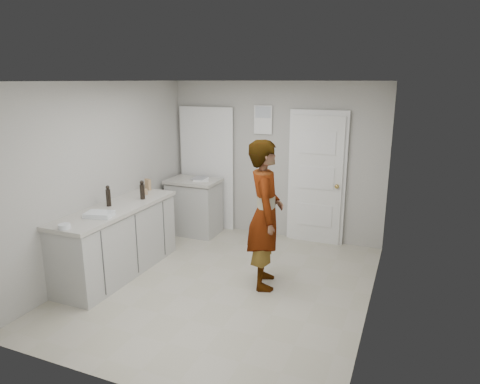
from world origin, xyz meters
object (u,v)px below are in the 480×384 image
at_px(person, 265,215).
at_px(baking_dish, 99,215).
at_px(spice_jar, 146,192).
at_px(oil_cruet_a, 142,190).
at_px(egg_bowl, 64,226).
at_px(oil_cruet_b, 108,196).
at_px(cake_mix_box, 148,184).

relative_size(person, baking_dish, 5.10).
relative_size(spice_jar, oil_cruet_a, 0.31).
distance_m(person, baking_dish, 2.00).
bearing_deg(baking_dish, egg_bowl, -97.89).
xyz_separation_m(oil_cruet_a, egg_bowl, (-0.09, -1.34, -0.10)).
xyz_separation_m(oil_cruet_b, egg_bowl, (0.12, -0.89, -0.11)).
bearing_deg(egg_bowl, spice_jar, 90.14).
xyz_separation_m(cake_mix_box, egg_bowl, (0.13, -1.80, -0.06)).
height_order(oil_cruet_a, baking_dish, oil_cruet_a).
bearing_deg(person, baking_dish, 94.36).
distance_m(spice_jar, baking_dish, 1.07).
height_order(spice_jar, oil_cruet_a, oil_cruet_a).
bearing_deg(oil_cruet_a, oil_cruet_b, -114.60).
relative_size(cake_mix_box, oil_cruet_b, 0.59).
distance_m(cake_mix_box, egg_bowl, 1.81).
bearing_deg(baking_dish, oil_cruet_a, 88.43).
xyz_separation_m(cake_mix_box, baking_dish, (0.20, -1.31, -0.06)).
distance_m(cake_mix_box, oil_cruet_a, 0.51).
xyz_separation_m(person, baking_dish, (-1.81, -0.84, 0.03)).
bearing_deg(person, oil_cruet_b, 81.84).
xyz_separation_m(spice_jar, baking_dish, (0.07, -1.07, -0.01)).
xyz_separation_m(cake_mix_box, oil_cruet_b, (0.02, -0.91, 0.05)).
xyz_separation_m(cake_mix_box, spice_jar, (0.13, -0.24, -0.04)).
xyz_separation_m(person, cake_mix_box, (-2.01, 0.47, 0.09)).
bearing_deg(oil_cruet_a, spice_jar, 113.77).
relative_size(oil_cruet_a, baking_dish, 0.72).
height_order(baking_dish, egg_bowl, baking_dish).
distance_m(cake_mix_box, baking_dish, 1.33).
relative_size(oil_cruet_a, egg_bowl, 1.97).
distance_m(person, oil_cruet_b, 2.05).
height_order(cake_mix_box, egg_bowl, cake_mix_box).
height_order(person, spice_jar, person).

